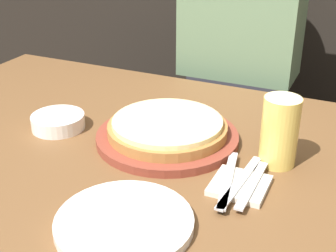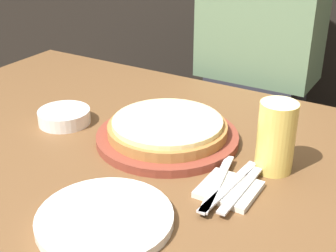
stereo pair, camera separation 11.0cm
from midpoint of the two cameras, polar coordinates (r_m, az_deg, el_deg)
name	(u,v)px [view 1 (the left image)]	position (r m, az deg, el deg)	size (l,w,h in m)	color
pizza_on_board	(168,132)	(1.11, -2.84, -0.77)	(0.34, 0.34, 0.06)	brown
beer_glass	(280,129)	(1.01, 10.47, -0.40)	(0.08, 0.08, 0.16)	#E5C65B
dinner_plate	(124,223)	(0.85, -9.14, -11.67)	(0.25, 0.25, 0.02)	white
side_bowl	(58,122)	(1.22, -15.80, 0.46)	(0.13, 0.13, 0.04)	white
napkin_stack	(240,185)	(0.95, 5.43, -7.31)	(0.11, 0.11, 0.01)	silver
fork	(228,179)	(0.95, 4.02, -6.56)	(0.06, 0.22, 0.00)	silver
dinner_knife	(240,182)	(0.94, 5.45, -6.88)	(0.03, 0.22, 0.00)	silver
spoon	(252,185)	(0.94, 6.90, -7.21)	(0.02, 0.18, 0.00)	silver
diner_person	(236,83)	(1.65, 6.43, 5.14)	(0.38, 0.21, 1.31)	#33333D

